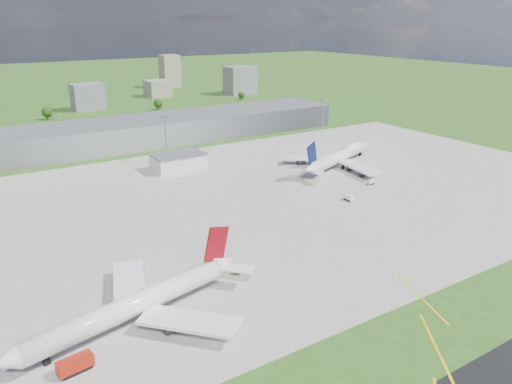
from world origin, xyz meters
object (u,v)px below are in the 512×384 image
fire_truck (75,365)px  tug_yellow (239,270)px  airliner_red_twin (139,304)px  airliner_blue_quad (341,156)px  van_white_far (371,182)px  van_white_near (349,198)px

fire_truck → tug_yellow: size_ratio=2.18×
airliner_red_twin → airliner_blue_quad: size_ratio=0.98×
airliner_blue_quad → van_white_far: (-9.82, -32.58, -4.21)m
tug_yellow → van_white_far: bearing=-2.8°
tug_yellow → airliner_blue_quad: bearing=8.8°
van_white_far → tug_yellow: bearing=-164.7°
airliner_blue_quad → van_white_far: bearing=-128.1°
airliner_red_twin → van_white_far: bearing=-172.3°
airliner_blue_quad → tug_yellow: size_ratio=18.50×
airliner_red_twin → tug_yellow: 36.33m
airliner_red_twin → airliner_blue_quad: airliner_blue_quad is taller
fire_truck → airliner_blue_quad: bearing=21.8°
airliner_red_twin → tug_yellow: airliner_red_twin is taller
airliner_red_twin → airliner_blue_quad: 164.94m
van_white_far → van_white_near: bearing=-162.9°
airliner_red_twin → van_white_far: 142.19m
airliner_blue_quad → van_white_near: size_ratio=14.58×
airliner_red_twin → tug_yellow: (35.10, 8.38, -4.18)m
airliner_blue_quad → fire_truck: size_ratio=8.49×
tug_yellow → van_white_near: 79.61m
tug_yellow → van_white_far: (98.12, 41.15, 0.21)m
fire_truck → van_white_near: bearing=13.1°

